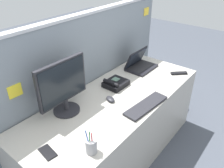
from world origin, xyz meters
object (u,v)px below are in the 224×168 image
at_px(tv_remote, 179,73).
at_px(keyboard_main, 146,106).
at_px(desktop_monitor, 63,86).
at_px(computer_mouse_right_hand, 110,99).
at_px(pen_cup, 91,146).
at_px(laptop, 139,64).
at_px(desk_phone, 115,83).
at_px(cell_phone_black_slab, 48,152).

bearing_deg(tv_remote, keyboard_main, 138.05).
distance_m(desktop_monitor, keyboard_main, 0.70).
distance_m(computer_mouse_right_hand, pen_cup, 0.59).
relative_size(laptop, pen_cup, 1.78).
xyz_separation_m(laptop, pen_cup, (-1.22, -0.42, 0.00)).
bearing_deg(pen_cup, keyboard_main, -1.73).
xyz_separation_m(desk_phone, cell_phone_black_slab, (-0.93, -0.17, -0.02)).
height_order(desktop_monitor, computer_mouse_right_hand, desktop_monitor).
bearing_deg(computer_mouse_right_hand, tv_remote, 3.29).
relative_size(keyboard_main, pen_cup, 2.38).
relative_size(desk_phone, keyboard_main, 0.48).
bearing_deg(desktop_monitor, pen_cup, -112.67).
bearing_deg(keyboard_main, computer_mouse_right_hand, 117.89).
xyz_separation_m(computer_mouse_right_hand, cell_phone_black_slab, (-0.71, -0.05, -0.01)).
distance_m(desktop_monitor, laptop, 1.04).
relative_size(keyboard_main, tv_remote, 2.64).
distance_m(desk_phone, keyboard_main, 0.42).
xyz_separation_m(desktop_monitor, tv_remote, (1.16, -0.45, -0.22)).
bearing_deg(keyboard_main, desktop_monitor, 138.50).
bearing_deg(desktop_monitor, keyboard_main, -47.01).
height_order(computer_mouse_right_hand, tv_remote, computer_mouse_right_hand).
xyz_separation_m(laptop, desk_phone, (-0.47, -0.03, -0.02)).
xyz_separation_m(desktop_monitor, laptop, (1.03, -0.04, -0.18)).
bearing_deg(pen_cup, computer_mouse_right_hand, 26.94).
bearing_deg(cell_phone_black_slab, pen_cup, -41.08).
xyz_separation_m(pen_cup, cell_phone_black_slab, (-0.18, 0.22, -0.05)).
relative_size(laptop, tv_remote, 1.98).
xyz_separation_m(computer_mouse_right_hand, pen_cup, (-0.53, -0.27, 0.04)).
distance_m(keyboard_main, cell_phone_black_slab, 0.86).
xyz_separation_m(keyboard_main, computer_mouse_right_hand, (-0.12, 0.29, 0.01)).
bearing_deg(computer_mouse_right_hand, cell_phone_black_slab, -155.45).
distance_m(computer_mouse_right_hand, cell_phone_black_slab, 0.71).
relative_size(laptop, cell_phone_black_slab, 2.52).
bearing_deg(keyboard_main, cell_phone_black_slab, 169.69).
xyz_separation_m(desktop_monitor, pen_cup, (-0.19, -0.46, -0.18)).
xyz_separation_m(desk_phone, pen_cup, (-0.75, -0.39, 0.02)).
bearing_deg(desktop_monitor, laptop, -2.47).
relative_size(pen_cup, tv_remote, 1.11).
bearing_deg(keyboard_main, laptop, 42.82).
height_order(laptop, computer_mouse_right_hand, laptop).
height_order(desk_phone, cell_phone_black_slab, desk_phone).
distance_m(laptop, tv_remote, 0.43).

